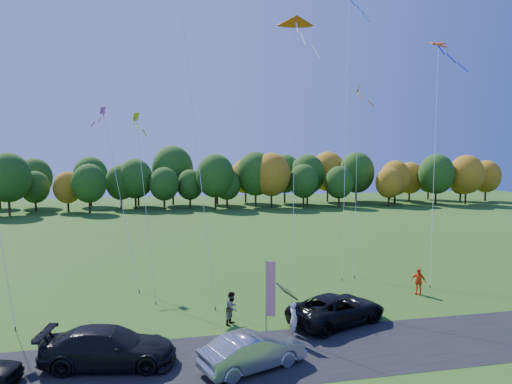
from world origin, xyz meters
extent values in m
plane|color=#295015|center=(0.00, 0.00, 0.00)|extent=(160.00, 160.00, 0.00)
cube|color=black|center=(0.00, -4.00, 0.01)|extent=(90.00, 6.00, 0.01)
imported|color=black|center=(3.31, -0.66, 0.83)|extent=(6.53, 4.74, 1.65)
imported|color=#98989D|center=(-2.47, -5.06, 0.80)|extent=(5.15, 3.30, 1.60)
imported|color=black|center=(-8.81, -3.45, 0.87)|extent=(6.33, 3.36, 1.75)
imported|color=white|center=(0.40, -1.79, 0.89)|extent=(0.53, 0.71, 1.77)
imported|color=gray|center=(-2.56, 0.41, 0.93)|extent=(1.08, 1.14, 1.86)
imported|color=#F85317|center=(10.78, 3.22, 0.90)|extent=(0.99, 1.11, 1.80)
cylinder|color=#999999|center=(-0.94, -1.13, 2.00)|extent=(0.06, 0.06, 4.00)
cube|color=red|center=(-0.71, -1.23, 2.40)|extent=(0.48, 0.21, 3.00)
cube|color=navy|center=(-0.71, -1.20, 3.51)|extent=(0.47, 0.20, 0.78)
cylinder|color=#4C3F33|center=(-3.23, 2.93, 0.10)|extent=(0.08, 0.08, 0.20)
cylinder|color=#4C3F33|center=(7.04, 7.55, 0.10)|extent=(0.08, 0.08, 0.20)
cylinder|color=#4C3F33|center=(1.71, 2.96, 0.10)|extent=(0.08, 0.08, 0.20)
cone|color=#D54E0D|center=(4.17, 10.64, 19.97)|extent=(2.93, 2.24, 3.21)
cylinder|color=#4C3F33|center=(12.50, 4.46, 0.10)|extent=(0.08, 0.08, 0.20)
cube|color=#F1561A|center=(17.56, 12.11, 19.08)|extent=(3.08, 1.08, 1.19)
cylinder|color=#4C3F33|center=(-6.82, 4.76, 0.10)|extent=(0.08, 0.08, 0.20)
cube|color=yellow|center=(-8.07, 10.60, 12.33)|extent=(1.00, 1.00, 1.18)
cylinder|color=#4C3F33|center=(-14.28, 1.93, 0.10)|extent=(0.08, 0.08, 0.20)
cylinder|color=#4C3F33|center=(8.20, 7.93, 0.10)|extent=(0.08, 0.08, 0.20)
cube|color=silver|center=(10.45, 12.85, 15.21)|extent=(1.24, 1.24, 1.47)
cylinder|color=#4C3F33|center=(-7.96, 7.46, 0.10)|extent=(0.08, 0.08, 0.20)
cube|color=#DC49C7|center=(-10.97, 15.56, 13.20)|extent=(0.99, 0.99, 1.17)
camera|label=1|loc=(-6.39, -24.39, 9.61)|focal=32.00mm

